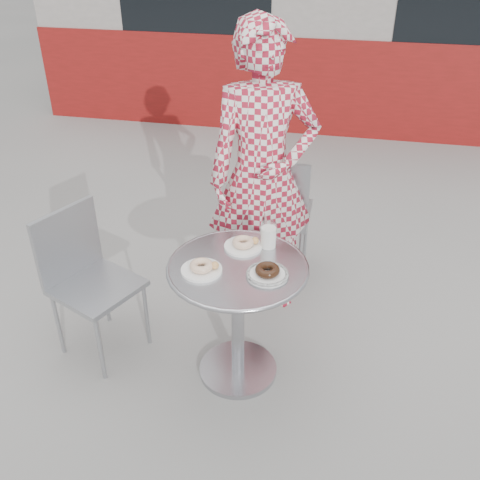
% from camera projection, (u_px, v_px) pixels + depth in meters
% --- Properties ---
extents(ground, '(60.00, 60.00, 0.00)m').
position_uv_depth(ground, '(232.00, 364.00, 2.89)').
color(ground, gray).
rests_on(ground, ground).
extents(bistro_table, '(0.67, 0.67, 0.68)m').
position_uv_depth(bistro_table, '(238.00, 294.00, 2.58)').
color(bistro_table, '#BCBCC1').
rests_on(bistro_table, ground).
extents(chair_far, '(0.42, 0.42, 0.88)m').
position_uv_depth(chair_far, '(276.00, 237.00, 3.49)').
color(chair_far, '#9C9FA4').
rests_on(chair_far, ground).
extents(chair_left, '(0.52, 0.51, 0.82)m').
position_uv_depth(chair_left, '(100.00, 311.00, 2.88)').
color(chair_left, '#9C9FA4').
rests_on(chair_left, ground).
extents(seated_person, '(0.71, 0.58, 1.68)m').
position_uv_depth(seated_person, '(263.00, 176.00, 2.95)').
color(seated_person, maroon).
rests_on(seated_person, ground).
extents(plate_far, '(0.19, 0.19, 0.05)m').
position_uv_depth(plate_far, '(244.00, 244.00, 2.62)').
color(plate_far, white).
rests_on(plate_far, bistro_table).
extents(plate_near, '(0.19, 0.19, 0.05)m').
position_uv_depth(plate_near, '(202.00, 268.00, 2.44)').
color(plate_near, white).
rests_on(plate_near, bistro_table).
extents(plate_checker, '(0.20, 0.20, 0.05)m').
position_uv_depth(plate_checker, '(267.00, 273.00, 2.41)').
color(plate_checker, white).
rests_on(plate_checker, bistro_table).
extents(milk_cup, '(0.08, 0.08, 0.13)m').
position_uv_depth(milk_cup, '(268.00, 236.00, 2.60)').
color(milk_cup, white).
rests_on(milk_cup, bistro_table).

